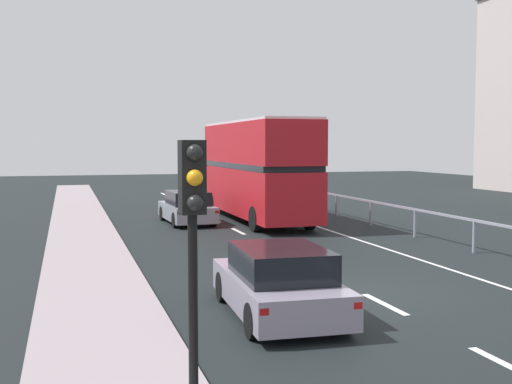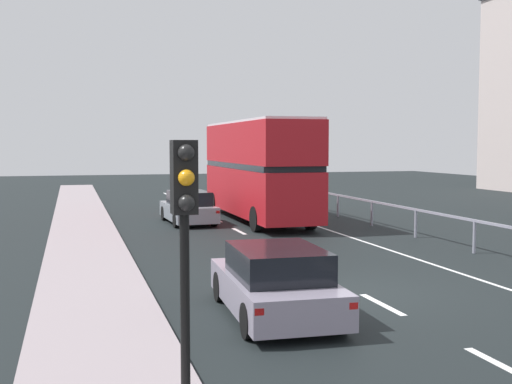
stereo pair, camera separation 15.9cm
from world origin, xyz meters
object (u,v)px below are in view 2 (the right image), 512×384
Objects in this scene: double_decker_bus_red at (258,168)px; hatchback_car_near at (275,283)px; traffic_signal_pole at (185,208)px; sedan_car_ahead at (188,208)px.

double_decker_bus_red is 2.44× the size of hatchback_car_near.
hatchback_car_near is 1.28× the size of traffic_signal_pole.
double_decker_bus_red is 2.45× the size of sedan_car_ahead.
double_decker_bus_red reaches higher than hatchback_car_near.
traffic_signal_pole is (-2.50, -4.09, 1.95)m from hatchback_car_near.
hatchback_car_near is 1.01× the size of sedan_car_ahead.
traffic_signal_pole reaches higher than sedan_car_ahead.
sedan_car_ahead is at bearing 88.85° from hatchback_car_near.
traffic_signal_pole reaches higher than hatchback_car_near.
sedan_car_ahead is at bearing -176.71° from double_decker_bus_red.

